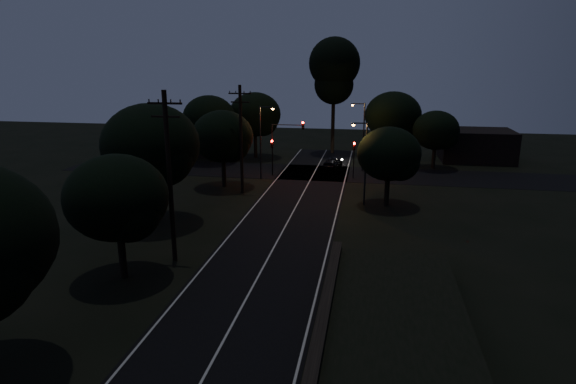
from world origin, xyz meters
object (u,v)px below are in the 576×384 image
(signal_left, at_px, (272,151))
(signal_right, at_px, (354,153))
(utility_pole_mid, at_px, (169,175))
(utility_pole_far, at_px, (241,138))
(streetlight_c, at_px, (364,157))
(streetlight_b, at_px, (362,132))
(signal_mast, at_px, (287,138))
(streetlight_a, at_px, (262,137))
(car, at_px, (333,162))
(tall_pine, at_px, (334,70))

(signal_left, bearing_deg, signal_right, 0.00)
(utility_pole_mid, distance_m, utility_pole_far, 17.00)
(utility_pole_far, bearing_deg, streetlight_c, -9.60)
(streetlight_b, bearing_deg, signal_right, -100.00)
(utility_pole_mid, xyz_separation_m, signal_mast, (3.09, 24.99, -1.40))
(signal_right, bearing_deg, signal_left, 180.00)
(streetlight_a, height_order, streetlight_c, streetlight_a)
(utility_pole_far, distance_m, streetlight_c, 12.05)
(streetlight_a, relative_size, streetlight_c, 1.07)
(utility_pole_far, height_order, streetlight_a, utility_pole_far)
(utility_pole_mid, height_order, streetlight_b, utility_pole_mid)
(streetlight_a, bearing_deg, streetlight_b, 29.48)
(utility_pole_far, height_order, signal_left, utility_pole_far)
(utility_pole_far, relative_size, signal_right, 2.56)
(streetlight_b, height_order, car, streetlight_b)
(utility_pole_mid, xyz_separation_m, signal_left, (1.40, 24.99, -2.90))
(utility_pole_far, xyz_separation_m, signal_mast, (3.09, 7.99, -1.15))
(signal_mast, distance_m, streetlight_c, 13.28)
(streetlight_b, bearing_deg, utility_pole_mid, -111.30)
(car, bearing_deg, signal_right, 129.93)
(signal_left, distance_m, streetlight_c, 14.52)
(tall_pine, xyz_separation_m, signal_mast, (-3.91, -15.01, -7.10))
(utility_pole_mid, distance_m, streetlight_a, 23.04)
(tall_pine, bearing_deg, car, -84.66)
(utility_pole_mid, relative_size, streetlight_a, 1.38)
(streetlight_a, bearing_deg, car, 46.34)
(tall_pine, height_order, streetlight_c, tall_pine)
(utility_pole_far, bearing_deg, streetlight_b, 46.70)
(tall_pine, distance_m, streetlight_a, 19.37)
(signal_left, bearing_deg, tall_pine, 69.54)
(tall_pine, xyz_separation_m, signal_right, (3.60, -15.01, -8.60))
(utility_pole_far, distance_m, car, 16.40)
(signal_right, bearing_deg, car, 116.08)
(signal_mast, xyz_separation_m, streetlight_a, (-2.39, -1.99, 0.30))
(utility_pole_mid, bearing_deg, streetlight_c, 51.74)
(streetlight_b, bearing_deg, signal_mast, -154.01)
(signal_left, bearing_deg, streetlight_c, -43.76)
(tall_pine, height_order, streetlight_b, tall_pine)
(utility_pole_mid, relative_size, streetlight_b, 1.38)
(tall_pine, distance_m, signal_left, 18.19)
(signal_right, bearing_deg, utility_pole_mid, -112.99)
(tall_pine, bearing_deg, signal_right, -76.51)
(signal_left, distance_m, signal_right, 9.20)
(tall_pine, relative_size, signal_right, 3.87)
(streetlight_c, distance_m, car, 16.45)
(signal_mast, height_order, streetlight_a, streetlight_a)
(signal_mast, xyz_separation_m, streetlight_c, (8.74, -9.99, 0.01))
(signal_right, height_order, car, signal_right)
(tall_pine, xyz_separation_m, streetlight_b, (4.31, -11.00, -6.80))
(streetlight_c, bearing_deg, streetlight_a, 144.31)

